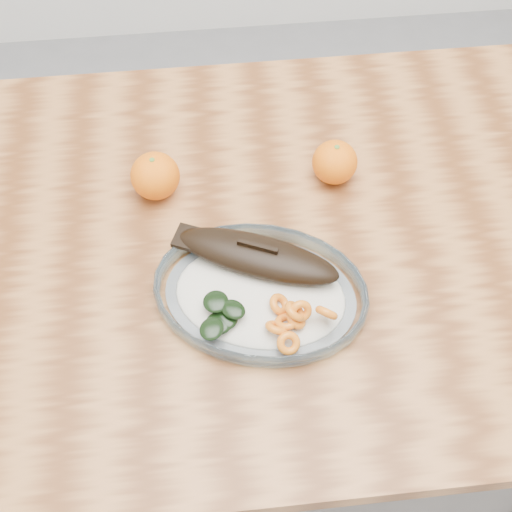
# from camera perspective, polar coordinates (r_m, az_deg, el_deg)

# --- Properties ---
(ground) EXTENTS (3.00, 3.00, 0.00)m
(ground) POSITION_cam_1_polar(r_m,az_deg,el_deg) (1.66, 1.24, -13.13)
(ground) COLOR slate
(ground) RESTS_ON ground
(dining_table) EXTENTS (1.20, 0.80, 0.75)m
(dining_table) POSITION_cam_1_polar(r_m,az_deg,el_deg) (1.08, 1.86, -1.06)
(dining_table) COLOR brown
(dining_table) RESTS_ON ground
(plated_meal) EXTENTS (0.68, 0.68, 0.08)m
(plated_meal) POSITION_cam_1_polar(r_m,az_deg,el_deg) (0.92, 0.37, -3.05)
(plated_meal) COLOR white
(plated_meal) RESTS_ON dining_table
(orange_left) EXTENTS (0.08, 0.08, 0.08)m
(orange_left) POSITION_cam_1_polar(r_m,az_deg,el_deg) (1.03, -8.95, 7.05)
(orange_left) COLOR #F04B04
(orange_left) RESTS_ON dining_table
(orange_right) EXTENTS (0.07, 0.07, 0.07)m
(orange_right) POSITION_cam_1_polar(r_m,az_deg,el_deg) (1.04, 7.01, 8.28)
(orange_right) COLOR #F04B04
(orange_right) RESTS_ON dining_table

